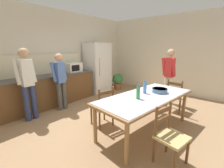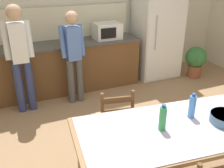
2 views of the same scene
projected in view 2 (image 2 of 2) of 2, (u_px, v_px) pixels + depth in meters
ground_plane at (146, 149)px, 3.46m from camera, size 8.32×8.32×0.00m
wall_back at (81, 9)px, 5.08m from camera, size 6.52×0.12×2.90m
kitchen_counter at (59, 68)px, 4.91m from camera, size 3.09×0.66×0.93m
counter_splashback at (52, 24)px, 4.85m from camera, size 3.05×0.03×0.60m
refrigerator at (157, 32)px, 5.44m from camera, size 0.90×0.73×1.89m
microwave at (107, 31)px, 4.99m from camera, size 0.50×0.39×0.30m
dining_table at (187, 131)px, 2.62m from camera, size 2.34×1.22×0.78m
bottle_near_centre at (163, 118)px, 2.47m from camera, size 0.07×0.07×0.27m
bottle_off_centre at (192, 106)px, 2.67m from camera, size 0.07×0.07×0.27m
chair_side_far_left at (115, 121)px, 3.27m from camera, size 0.49×0.48×0.91m
person_at_sink at (20, 55)px, 4.02m from camera, size 0.43×0.30×1.72m
person_at_counter at (74, 53)px, 4.34m from camera, size 0.40×0.27×1.58m
potted_plant at (196, 60)px, 5.57m from camera, size 0.44×0.44×0.67m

